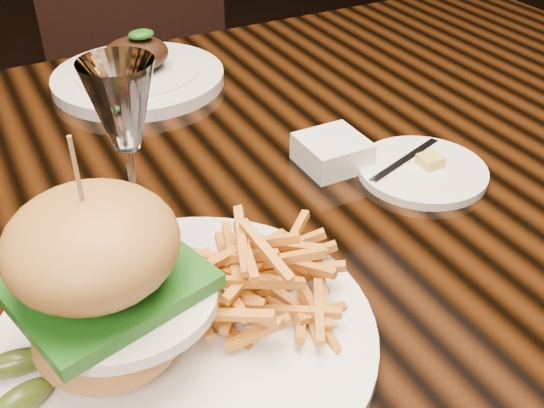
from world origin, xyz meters
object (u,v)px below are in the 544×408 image
burger_plate (173,298)px  chair_far (147,60)px  dining_table (212,242)px  far_dish (138,74)px  wine_glass (122,113)px

burger_plate → chair_far: bearing=70.6°
dining_table → chair_far: 0.92m
dining_table → far_dish: bearing=86.3°
burger_plate → dining_table: bearing=57.8°
far_dish → wine_glass: bearing=-108.1°
far_dish → chair_far: bearing=72.5°
dining_table → burger_plate: burger_plate is taller
dining_table → wine_glass: bearing=-155.6°
wine_glass → burger_plate: bearing=-97.4°
burger_plate → far_dish: burger_plate is taller
burger_plate → wine_glass: (0.02, 0.16, 0.08)m
dining_table → burger_plate: 0.27m
dining_table → wine_glass: (-0.09, -0.04, 0.21)m
chair_far → far_dish: bearing=-100.4°
wine_glass → far_dish: (0.11, 0.34, -0.12)m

